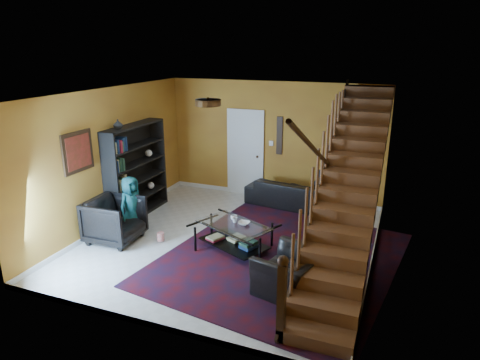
% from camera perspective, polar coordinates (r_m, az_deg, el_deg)
% --- Properties ---
extents(floor, '(5.50, 5.50, 0.00)m').
position_cam_1_polar(floor, '(8.22, -1.43, -8.32)').
color(floor, beige).
rests_on(floor, ground).
extents(room, '(5.50, 5.50, 5.50)m').
position_cam_1_polar(room, '(9.82, -5.62, -3.61)').
color(room, gold).
rests_on(room, ground).
extents(staircase, '(0.95, 5.02, 3.18)m').
position_cam_1_polar(staircase, '(7.19, 14.28, -0.73)').
color(staircase, brown).
rests_on(staircase, floor).
extents(bookshelf, '(0.35, 1.80, 2.00)m').
position_cam_1_polar(bookshelf, '(9.47, -13.60, 0.99)').
color(bookshelf, black).
rests_on(bookshelf, floor).
extents(door, '(0.82, 0.05, 2.05)m').
position_cam_1_polar(door, '(10.50, 0.74, 3.47)').
color(door, silver).
rests_on(door, floor).
extents(framed_picture, '(0.04, 0.74, 0.74)m').
position_cam_1_polar(framed_picture, '(8.24, -20.83, 3.52)').
color(framed_picture, maroon).
rests_on(framed_picture, room).
extents(wall_hanging, '(0.14, 0.03, 0.90)m').
position_cam_1_polar(wall_hanging, '(10.13, 5.29, 5.91)').
color(wall_hanging, black).
rests_on(wall_hanging, room).
extents(ceiling_fixture, '(0.40, 0.40, 0.10)m').
position_cam_1_polar(ceiling_fixture, '(6.71, -4.29, 10.25)').
color(ceiling_fixture, '#3F2814').
rests_on(ceiling_fixture, room).
extents(rug, '(4.31, 4.76, 0.02)m').
position_cam_1_polar(rug, '(7.67, 5.42, -10.33)').
color(rug, '#3F0B11').
rests_on(rug, floor).
extents(sofa, '(2.20, 1.09, 0.61)m').
position_cam_1_polar(sofa, '(9.94, 7.02, -1.82)').
color(sofa, black).
rests_on(sofa, floor).
extents(armchair_left, '(0.96, 0.94, 0.85)m').
position_cam_1_polar(armchair_left, '(8.45, -16.35, -5.15)').
color(armchair_left, black).
rests_on(armchair_left, floor).
extents(armchair_right, '(1.08, 1.16, 0.64)m').
position_cam_1_polar(armchair_right, '(6.63, 6.68, -12.15)').
color(armchair_right, black).
rests_on(armchair_right, floor).
extents(person_adult_a, '(0.53, 0.36, 1.43)m').
position_cam_1_polar(person_adult_a, '(9.87, 10.77, -2.41)').
color(person_adult_a, black).
rests_on(person_adult_a, sofa).
extents(person_adult_b, '(0.71, 0.58, 1.38)m').
position_cam_1_polar(person_adult_b, '(9.85, 12.02, -2.70)').
color(person_adult_b, black).
rests_on(person_adult_b, sofa).
extents(person_child, '(0.49, 0.64, 1.18)m').
position_cam_1_polar(person_child, '(8.64, -14.29, -3.30)').
color(person_child, '#175559').
rests_on(person_child, armchair_left).
extents(coffee_table, '(1.48, 1.22, 0.49)m').
position_cam_1_polar(coffee_table, '(7.84, -0.80, -7.35)').
color(coffee_table, black).
rests_on(coffee_table, floor).
extents(cup_a, '(0.13, 0.13, 0.10)m').
position_cam_1_polar(cup_a, '(7.93, -0.83, -5.04)').
color(cup_a, '#999999').
rests_on(cup_a, coffee_table).
extents(cup_b, '(0.10, 0.10, 0.09)m').
position_cam_1_polar(cup_b, '(7.83, -0.70, -5.38)').
color(cup_b, '#999999').
rests_on(cup_b, coffee_table).
extents(bowl, '(0.21, 0.21, 0.05)m').
position_cam_1_polar(bowl, '(7.75, 0.53, -5.78)').
color(bowl, '#999999').
rests_on(bowl, coffee_table).
extents(vase, '(0.18, 0.18, 0.19)m').
position_cam_1_polar(vase, '(8.82, -15.97, 7.17)').
color(vase, '#999999').
rests_on(vase, bookshelf).
extents(popcorn_bucket, '(0.17, 0.17, 0.16)m').
position_cam_1_polar(popcorn_bucket, '(8.36, -10.54, -7.43)').
color(popcorn_bucket, red).
rests_on(popcorn_bucket, rug).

